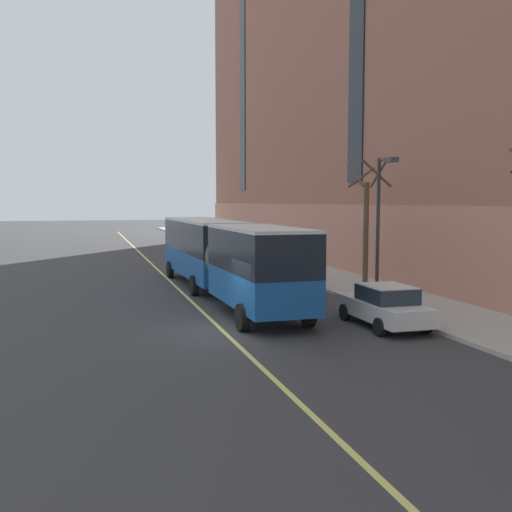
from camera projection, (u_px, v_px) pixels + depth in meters
The scene contains 11 objects.
ground_plane at pixel (235, 331), 21.37m from camera, with size 260.00×260.00×0.00m, color #38383A.
sidewalk at pixel (412, 303), 26.66m from camera, with size 4.44×160.00×0.15m, color #ADA89E.
city_bus at pixel (222, 253), 29.02m from camera, with size 3.29×19.05×3.62m.
parked_car_black_2 at pixel (236, 254), 43.49m from camera, with size 2.03×4.25×1.56m.
parked_car_white_3 at pixel (211, 245), 52.22m from camera, with size 2.03×4.39×1.56m.
parked_car_white_4 at pixel (384, 306), 22.01m from camera, with size 2.01×4.67×1.56m.
parked_car_champagne_5 at pixel (278, 268), 34.49m from camera, with size 2.02×4.78×1.56m.
street_tree_far_uptown at pixel (366, 223), 30.17m from camera, with size 1.83×1.82×6.64m.
street_lamp at pixel (381, 214), 25.89m from camera, with size 0.36×1.48×6.33m.
fire_hydrant at pixel (309, 274), 34.18m from camera, with size 0.42×0.24×0.72m.
lane_centerline at pixel (207, 316), 24.13m from camera, with size 0.16×140.00×0.01m, color #E0D66B.
Camera 1 is at (-5.03, -20.44, 4.61)m, focal length 42.00 mm.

